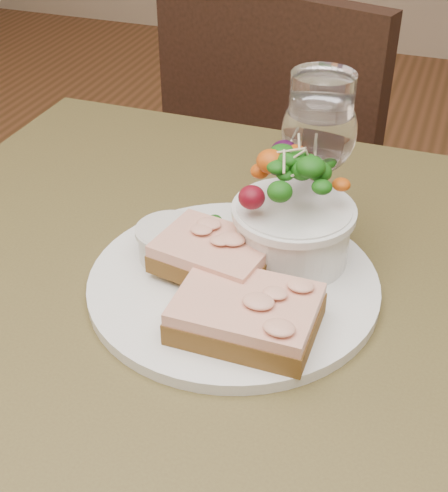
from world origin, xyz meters
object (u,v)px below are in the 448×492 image
(ramekin, at_px, (170,241))
(salad_bowl, at_px, (294,208))
(sandwich_back, at_px, (214,255))
(chair_far, at_px, (300,258))
(dinner_plate, at_px, (233,283))
(cafe_table, at_px, (213,379))
(wine_glass, at_px, (319,136))
(sandwich_front, at_px, (246,314))

(ramekin, bearing_deg, salad_bowl, 19.73)
(sandwich_back, height_order, salad_bowl, salad_bowl)
(chair_far, xyz_separation_m, dinner_plate, (0.08, -0.69, 0.46))
(chair_far, bearing_deg, dinner_plate, 112.43)
(dinner_plate, xyz_separation_m, salad_bowl, (0.04, 0.05, 0.07))
(dinner_plate, relative_size, ramekin, 4.42)
(sandwich_back, bearing_deg, ramekin, 177.15)
(cafe_table, bearing_deg, wine_glass, 67.37)
(sandwich_front, xyz_separation_m, wine_glass, (0.02, 0.18, 0.09))
(cafe_table, relative_size, ramekin, 12.24)
(chair_far, bearing_deg, wine_glass, 118.57)
(sandwich_front, distance_m, wine_glass, 0.20)
(cafe_table, distance_m, sandwich_back, 0.14)
(chair_far, relative_size, dinner_plate, 3.12)
(ramekin, bearing_deg, wine_glass, 39.37)
(chair_far, height_order, wine_glass, wine_glass)
(wine_glass, bearing_deg, salad_bowl, -96.44)
(dinner_plate, bearing_deg, salad_bowl, 51.07)
(sandwich_front, relative_size, ramekin, 1.92)
(wine_glass, bearing_deg, cafe_table, -112.63)
(cafe_table, bearing_deg, salad_bowl, 58.00)
(cafe_table, bearing_deg, chair_far, 95.66)
(dinner_plate, height_order, sandwich_front, sandwich_front)
(cafe_table, bearing_deg, dinner_plate, 72.46)
(salad_bowl, bearing_deg, cafe_table, -122.00)
(cafe_table, height_order, dinner_plate, dinner_plate)
(dinner_plate, distance_m, sandwich_back, 0.04)
(dinner_plate, xyz_separation_m, sandwich_back, (-0.02, 0.00, 0.03))
(cafe_table, bearing_deg, ramekin, 144.28)
(sandwich_front, height_order, sandwich_back, sandwich_back)
(chair_far, height_order, salad_bowl, chair_far)
(salad_bowl, bearing_deg, ramekin, -160.27)
(sandwich_back, bearing_deg, dinner_plate, 7.17)
(salad_bowl, bearing_deg, sandwich_back, -140.47)
(wine_glass, bearing_deg, ramekin, -140.63)
(dinner_plate, relative_size, sandwich_front, 2.30)
(sandwich_back, distance_m, ramekin, 0.05)
(wine_glass, bearing_deg, sandwich_back, -122.37)
(ramekin, relative_size, salad_bowl, 0.51)
(chair_far, distance_m, salad_bowl, 0.84)
(sandwich_front, xyz_separation_m, salad_bowl, (0.01, 0.12, 0.04))
(sandwich_back, bearing_deg, salad_bowl, 49.35)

